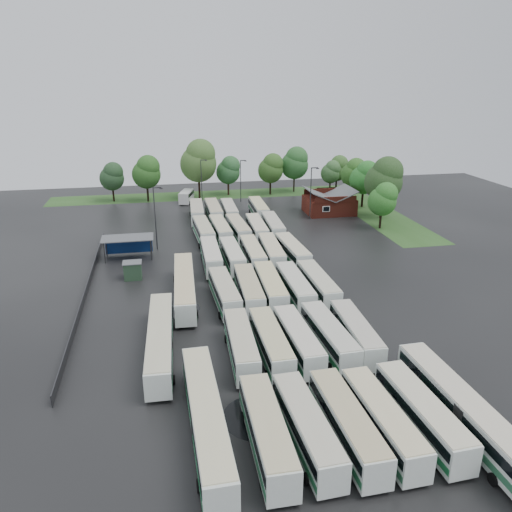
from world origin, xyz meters
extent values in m
plane|color=black|center=(0.00, 0.00, 0.00)|extent=(160.00, 160.00, 0.00)
cube|color=maroon|center=(24.00, 42.80, 1.70)|extent=(10.00, 8.00, 3.40)
cube|color=#4C4F51|center=(21.50, 42.80, 4.30)|extent=(5.07, 8.60, 2.19)
cube|color=#4C4F51|center=(26.50, 42.80, 4.30)|extent=(5.07, 8.60, 2.19)
cube|color=maroon|center=(24.00, 38.80, 3.90)|extent=(9.00, 0.20, 1.20)
cube|color=silver|center=(22.00, 38.75, 2.00)|extent=(1.60, 0.12, 1.20)
cylinder|color=#2D2D30|center=(-20.80, 20.00, 1.70)|extent=(0.16, 0.16, 3.40)
cylinder|color=#2D2D30|center=(-13.60, 20.00, 1.70)|extent=(0.16, 0.16, 3.40)
cylinder|color=#2D2D30|center=(-20.80, 23.20, 1.70)|extent=(0.16, 0.16, 3.40)
cylinder|color=#2D2D30|center=(-13.60, 23.20, 1.70)|extent=(0.16, 0.16, 3.40)
cube|color=#4C4F51|center=(-17.20, 21.60, 3.50)|extent=(8.20, 4.20, 0.15)
cube|color=navy|center=(-17.20, 23.50, 1.60)|extent=(7.60, 0.08, 2.60)
cube|color=#213A25|center=(-16.20, 12.60, 1.25)|extent=(2.50, 2.00, 2.50)
cube|color=#4C4F51|center=(-16.20, 12.60, 2.56)|extent=(2.70, 2.20, 0.12)
cube|color=#2A501E|center=(2.00, 64.80, 0.01)|extent=(80.00, 10.00, 0.01)
cube|color=#2A501E|center=(34.00, 42.80, 0.01)|extent=(10.00, 50.00, 0.01)
cube|color=#2D2D30|center=(-22.20, 8.00, 0.60)|extent=(0.10, 50.00, 1.20)
cube|color=silver|center=(-4.46, -25.98, 1.83)|extent=(2.59, 12.02, 2.75)
cube|color=black|center=(-4.46, -25.98, 2.38)|extent=(2.64, 11.54, 0.88)
cube|color=#246A42|center=(-4.46, -25.98, 1.22)|extent=(2.64, 11.78, 0.61)
cube|color=tan|center=(-4.46, -25.98, 3.25)|extent=(2.48, 11.66, 0.12)
cylinder|color=black|center=(-4.46, -29.83, 0.45)|extent=(2.55, 0.96, 0.96)
cylinder|color=black|center=(-4.46, -22.14, 0.45)|extent=(2.55, 0.96, 0.96)
cube|color=silver|center=(-1.25, -26.03, 1.78)|extent=(2.99, 11.80, 2.68)
cube|color=black|center=(-1.25, -26.03, 2.31)|extent=(3.03, 11.33, 0.86)
cube|color=#22613C|center=(-1.25, -26.03, 1.19)|extent=(3.03, 11.57, 0.59)
cube|color=#B8B298|center=(-1.25, -26.03, 3.17)|extent=(2.88, 11.44, 0.12)
cylinder|color=black|center=(-1.25, -29.78, 0.44)|extent=(2.49, 0.94, 0.94)
cylinder|color=black|center=(-1.25, -22.29, 0.44)|extent=(2.49, 0.94, 0.94)
cube|color=silver|center=(2.03, -26.22, 1.80)|extent=(2.79, 11.90, 2.71)
cube|color=black|center=(2.03, -26.22, 2.34)|extent=(2.84, 11.43, 0.87)
cube|color=#205B37|center=(2.03, -26.22, 1.20)|extent=(2.83, 11.66, 0.60)
cube|color=tan|center=(2.03, -26.22, 3.21)|extent=(2.68, 11.54, 0.12)
cylinder|color=black|center=(2.03, -30.01, 0.44)|extent=(2.52, 0.95, 0.95)
cylinder|color=black|center=(2.03, -22.43, 0.44)|extent=(2.52, 0.95, 0.95)
cube|color=silver|center=(5.01, -26.31, 1.77)|extent=(2.86, 11.69, 2.66)
cube|color=black|center=(5.01, -26.31, 2.30)|extent=(2.90, 11.23, 0.85)
cube|color=#285D3D|center=(5.01, -26.31, 1.18)|extent=(2.90, 11.46, 0.59)
cube|color=beige|center=(5.01, -26.31, 3.14)|extent=(2.75, 11.34, 0.12)
cylinder|color=black|center=(5.01, -30.03, 0.44)|extent=(2.47, 0.93, 0.93)
cylinder|color=black|center=(5.01, -22.60, 0.44)|extent=(2.47, 0.93, 0.93)
cube|color=silver|center=(8.53, -26.20, 1.81)|extent=(3.05, 11.99, 2.72)
cube|color=black|center=(8.53, -26.20, 2.35)|extent=(3.09, 11.52, 0.87)
cube|color=#186534|center=(8.53, -26.20, 1.21)|extent=(3.09, 11.75, 0.60)
cube|color=beige|center=(8.53, -26.20, 3.22)|extent=(2.94, 11.63, 0.12)
cylinder|color=black|center=(8.53, -30.00, 0.45)|extent=(2.52, 0.95, 0.95)
cylinder|color=black|center=(8.53, -22.40, 0.45)|extent=(2.52, 0.95, 0.95)
cube|color=silver|center=(-4.25, -12.20, 1.76)|extent=(2.79, 11.67, 2.66)
cube|color=black|center=(-4.25, -12.20, 2.30)|extent=(2.84, 11.21, 0.85)
cube|color=#1C653C|center=(-4.25, -12.20, 1.18)|extent=(2.83, 11.44, 0.58)
cube|color=#B8B294|center=(-4.25, -12.20, 3.14)|extent=(2.69, 11.32, 0.12)
cylinder|color=black|center=(-4.25, -15.91, 0.43)|extent=(2.46, 0.93, 0.93)
cylinder|color=black|center=(-4.25, -8.48, 0.43)|extent=(2.46, 0.93, 0.93)
cube|color=silver|center=(-1.16, -12.44, 1.77)|extent=(2.53, 11.69, 2.67)
cube|color=black|center=(-1.16, -12.44, 2.31)|extent=(2.58, 11.22, 0.86)
cube|color=#226440|center=(-1.16, -12.44, 1.19)|extent=(2.58, 11.45, 0.59)
cube|color=#C0B886|center=(-1.16, -12.44, 3.16)|extent=(2.43, 11.34, 0.12)
cylinder|color=black|center=(-1.16, -16.17, 0.44)|extent=(2.48, 0.93, 0.93)
cylinder|color=black|center=(-1.16, -8.71, 0.44)|extent=(2.48, 0.93, 0.93)
cube|color=silver|center=(1.81, -12.36, 1.75)|extent=(2.78, 11.60, 2.64)
cube|color=black|center=(1.81, -12.36, 2.28)|extent=(2.82, 11.14, 0.84)
cube|color=#286741|center=(1.81, -12.36, 1.17)|extent=(2.82, 11.37, 0.58)
cube|color=beige|center=(1.81, -12.36, 3.12)|extent=(2.67, 11.25, 0.12)
cylinder|color=black|center=(1.81, -16.05, 0.43)|extent=(2.45, 0.92, 0.92)
cylinder|color=black|center=(1.81, -8.67, 0.43)|extent=(2.45, 0.92, 0.92)
cube|color=silver|center=(5.29, -12.24, 1.79)|extent=(3.02, 11.88, 2.70)
cube|color=black|center=(5.29, -12.24, 2.33)|extent=(3.05, 11.41, 0.86)
cube|color=#1B6937|center=(5.29, -12.24, 1.20)|extent=(3.06, 11.64, 0.59)
cube|color=#BCB9A7|center=(5.29, -12.24, 3.19)|extent=(2.90, 11.52, 0.12)
cylinder|color=black|center=(5.29, -16.01, 0.44)|extent=(2.50, 0.94, 0.94)
cylinder|color=black|center=(5.29, -8.47, 0.44)|extent=(2.50, 0.94, 0.94)
cube|color=silver|center=(8.35, -12.14, 1.76)|extent=(2.86, 11.63, 2.65)
cube|color=black|center=(8.35, -12.14, 2.29)|extent=(2.90, 11.18, 0.85)
cube|color=#296040|center=(8.35, -12.14, 1.17)|extent=(2.90, 11.41, 0.58)
cube|color=#B6AF9E|center=(8.35, -12.14, 3.13)|extent=(2.75, 11.28, 0.12)
cylinder|color=black|center=(8.35, -15.84, 0.43)|extent=(2.45, 0.92, 0.92)
cylinder|color=black|center=(8.35, -8.45, 0.43)|extent=(2.45, 0.92, 0.92)
cube|color=silver|center=(-4.21, 1.22, 1.77)|extent=(2.95, 11.73, 2.66)
cube|color=black|center=(-4.21, 1.22, 2.30)|extent=(2.99, 11.26, 0.85)
cube|color=#1D6D3F|center=(-4.21, 1.22, 1.18)|extent=(2.99, 11.50, 0.59)
cube|color=#B7B195|center=(-4.21, 1.22, 3.15)|extent=(2.84, 11.37, 0.12)
cylinder|color=black|center=(-4.21, -2.50, 0.44)|extent=(2.47, 0.93, 0.93)
cylinder|color=black|center=(-4.21, 4.94, 0.44)|extent=(2.47, 0.93, 0.93)
cube|color=silver|center=(-1.03, 1.24, 1.82)|extent=(2.86, 12.05, 2.74)
cube|color=black|center=(-1.03, 1.24, 2.37)|extent=(2.90, 11.57, 0.88)
cube|color=#1C623A|center=(-1.03, 1.24, 1.22)|extent=(2.90, 11.81, 0.60)
cube|color=tan|center=(-1.03, 1.24, 3.24)|extent=(2.75, 11.68, 0.12)
cylinder|color=black|center=(-1.03, -2.59, 0.45)|extent=(2.54, 0.96, 0.96)
cylinder|color=black|center=(-1.03, 5.07, 0.45)|extent=(2.54, 0.96, 0.96)
cube|color=silver|center=(1.89, 1.54, 1.85)|extent=(2.91, 12.23, 2.79)
cube|color=black|center=(1.89, 1.54, 2.41)|extent=(2.96, 11.75, 0.89)
cube|color=#1C6A38|center=(1.89, 1.54, 1.24)|extent=(2.95, 11.99, 0.61)
cube|color=#D0C58A|center=(1.89, 1.54, 3.29)|extent=(2.80, 11.86, 0.12)
cylinder|color=black|center=(1.89, -2.36, 0.46)|extent=(2.58, 0.97, 0.97)
cylinder|color=black|center=(1.89, 5.43, 0.46)|extent=(2.58, 0.97, 0.97)
cube|color=silver|center=(5.11, 1.10, 1.81)|extent=(2.49, 11.91, 2.73)
cube|color=black|center=(5.11, 1.10, 2.36)|extent=(2.55, 11.43, 0.87)
cube|color=#17683C|center=(5.11, 1.10, 1.21)|extent=(2.54, 11.67, 0.60)
cube|color=beige|center=(5.11, 1.10, 3.22)|extent=(2.39, 11.55, 0.12)
cylinder|color=black|center=(5.11, -2.71, 0.45)|extent=(2.53, 0.95, 0.95)
cylinder|color=black|center=(5.11, 4.91, 0.45)|extent=(2.53, 0.95, 0.95)
cube|color=silver|center=(8.32, 1.21, 1.81)|extent=(2.62, 11.91, 2.72)
cube|color=black|center=(8.32, 1.21, 2.35)|extent=(2.68, 11.44, 0.87)
cube|color=#1B6B3E|center=(8.32, 1.21, 1.21)|extent=(2.67, 11.67, 0.60)
cube|color=beige|center=(8.32, 1.21, 3.22)|extent=(2.52, 11.55, 0.12)
cylinder|color=black|center=(8.32, -2.59, 0.45)|extent=(2.52, 0.95, 0.95)
cylinder|color=black|center=(8.32, 5.01, 0.45)|extent=(2.52, 0.95, 0.95)
cube|color=silver|center=(-4.47, 14.99, 1.81)|extent=(2.68, 11.97, 2.73)
cube|color=black|center=(-4.47, 14.99, 2.36)|extent=(2.74, 11.49, 0.87)
cube|color=#226C43|center=(-4.47, 14.99, 1.21)|extent=(2.73, 11.73, 0.60)
cube|color=beige|center=(-4.47, 14.99, 3.23)|extent=(2.58, 11.61, 0.12)
cylinder|color=black|center=(-4.47, 11.17, 0.45)|extent=(2.53, 0.95, 0.95)
cylinder|color=black|center=(-4.47, 18.80, 0.45)|extent=(2.53, 0.95, 0.95)
cube|color=silver|center=(-1.20, 14.72, 1.76)|extent=(2.58, 11.59, 2.65)
cube|color=black|center=(-1.20, 14.72, 2.29)|extent=(2.63, 11.13, 0.85)
cube|color=#1C6C39|center=(-1.20, 14.72, 1.18)|extent=(2.63, 11.36, 0.58)
cube|color=beige|center=(-1.20, 14.72, 3.13)|extent=(2.48, 11.25, 0.12)
cylinder|color=black|center=(-1.20, 11.02, 0.43)|extent=(2.46, 0.92, 0.92)
cylinder|color=black|center=(-1.20, 18.42, 0.43)|extent=(2.46, 0.92, 0.92)
cube|color=silver|center=(2.09, 15.13, 1.76)|extent=(2.51, 11.56, 2.65)
cube|color=black|center=(2.09, 15.13, 2.28)|extent=(2.56, 11.10, 0.85)
cube|color=#206739|center=(2.09, 15.13, 1.17)|extent=(2.55, 11.33, 0.58)
cube|color=beige|center=(2.09, 15.13, 3.13)|extent=(2.41, 11.22, 0.12)
cylinder|color=black|center=(2.09, 11.43, 0.43)|extent=(2.45, 0.92, 0.92)
cylinder|color=black|center=(2.09, 18.82, 0.43)|extent=(2.45, 0.92, 0.92)
cube|color=silver|center=(5.09, 15.14, 1.82)|extent=(3.03, 12.04, 2.74)
cube|color=black|center=(5.09, 15.14, 2.36)|extent=(3.07, 11.57, 0.88)
cube|color=#255A3A|center=(5.09, 15.14, 1.21)|extent=(3.07, 11.81, 0.60)
cube|color=beige|center=(5.09, 15.14, 3.23)|extent=(2.91, 11.68, 0.12)
cylinder|color=black|center=(5.09, 11.31, 0.45)|extent=(2.54, 0.96, 0.96)
cylinder|color=black|center=(5.09, 18.96, 0.45)|extent=(2.54, 0.96, 0.96)
cube|color=silver|center=(8.40, 14.80, 1.81)|extent=(3.06, 11.98, 2.72)
cube|color=black|center=(8.40, 14.80, 2.35)|extent=(3.10, 11.51, 0.87)
cube|color=#165D30|center=(8.40, 14.80, 1.21)|extent=(3.10, 11.74, 0.60)
cube|color=beige|center=(8.40, 14.80, 3.21)|extent=(2.94, 11.62, 0.12)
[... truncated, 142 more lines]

